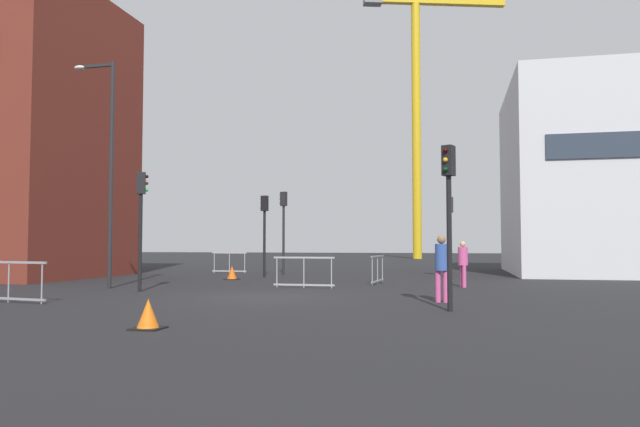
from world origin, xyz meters
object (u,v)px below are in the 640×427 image
(construction_crane, at_px, (418,91))
(pedestrian_waiting, at_px, (442,263))
(streetlamp_tall, at_px, (107,156))
(traffic_light_crosswalk, at_px, (450,223))
(traffic_cone_striped, at_px, (148,315))
(traffic_light_verge, at_px, (141,211))
(traffic_light_near, at_px, (449,199))
(traffic_light_median, at_px, (264,222))
(traffic_cone_on_verge, at_px, (232,273))
(pedestrian_walking, at_px, (463,261))
(traffic_light_far, at_px, (283,219))

(construction_crane, xyz_separation_m, pedestrian_waiting, (2.95, -44.31, -16.02))
(streetlamp_tall, xyz_separation_m, traffic_light_crosswalk, (11.61, 9.12, -2.11))
(construction_crane, distance_m, traffic_cone_striped, 53.18)
(traffic_light_crosswalk, bearing_deg, pedestrian_waiting, -90.98)
(construction_crane, xyz_separation_m, streetlamp_tall, (-8.46, -41.87, -12.47))
(traffic_light_verge, height_order, traffic_light_near, traffic_light_verge)
(traffic_light_verge, height_order, traffic_light_median, traffic_light_verge)
(traffic_light_verge, bearing_deg, traffic_cone_striped, -59.61)
(construction_crane, distance_m, pedestrian_waiting, 47.21)
(traffic_cone_on_verge, bearing_deg, pedestrian_walking, -14.66)
(traffic_light_median, xyz_separation_m, pedestrian_walking, (8.77, -4.39, -1.58))
(streetlamp_tall, xyz_separation_m, traffic_light_median, (3.28, 7.58, -2.05))
(traffic_light_near, bearing_deg, traffic_cone_striped, -142.51)
(streetlamp_tall, xyz_separation_m, traffic_light_verge, (1.88, -0.99, -1.99))
(traffic_light_verge, bearing_deg, traffic_cone_on_verge, 85.18)
(traffic_light_verge, distance_m, traffic_cone_on_verge, 7.11)
(traffic_light_crosswalk, distance_m, pedestrian_waiting, 11.66)
(traffic_light_far, height_order, traffic_cone_on_verge, traffic_light_far)
(traffic_cone_striped, bearing_deg, streetlamp_tall, 126.45)
(traffic_light_verge, height_order, traffic_cone_striped, traffic_light_verge)
(traffic_light_crosswalk, bearing_deg, traffic_cone_on_verge, -159.55)
(streetlamp_tall, distance_m, pedestrian_walking, 12.99)
(traffic_light_near, distance_m, traffic_light_median, 14.66)
(traffic_light_crosswalk, bearing_deg, pedestrian_walking, -85.73)
(traffic_light_crosswalk, relative_size, traffic_light_far, 0.89)
(traffic_cone_on_verge, bearing_deg, pedestrian_waiting, -42.26)
(construction_crane, height_order, traffic_light_far, construction_crane)
(pedestrian_waiting, height_order, traffic_cone_on_verge, pedestrian_waiting)
(pedestrian_walking, bearing_deg, streetlamp_tall, -165.16)
(traffic_light_median, bearing_deg, traffic_light_crosswalk, 10.47)
(traffic_light_far, distance_m, traffic_cone_on_verge, 4.87)
(traffic_light_far, height_order, pedestrian_waiting, traffic_light_far)
(pedestrian_waiting, bearing_deg, pedestrian_walking, 83.52)
(traffic_light_far, bearing_deg, traffic_light_crosswalk, -4.45)
(streetlamp_tall, bearing_deg, traffic_light_verge, -27.77)
(traffic_cone_striped, bearing_deg, pedestrian_waiting, 50.13)
(pedestrian_waiting, height_order, traffic_cone_striped, pedestrian_waiting)
(traffic_light_crosswalk, height_order, traffic_light_near, traffic_light_near)
(traffic_light_far, relative_size, pedestrian_walking, 2.52)
(pedestrian_walking, bearing_deg, traffic_cone_on_verge, 165.34)
(traffic_light_far, bearing_deg, pedestrian_walking, -37.69)
(pedestrian_walking, bearing_deg, traffic_light_far, 142.31)
(construction_crane, relative_size, traffic_light_far, 6.58)
(traffic_light_verge, xyz_separation_m, traffic_light_median, (1.40, 8.57, -0.07))
(traffic_light_crosswalk, bearing_deg, traffic_light_median, -169.53)
(traffic_light_crosswalk, bearing_deg, traffic_light_verge, -133.89)
(traffic_light_verge, bearing_deg, traffic_light_median, 80.72)
(traffic_light_near, height_order, traffic_light_median, traffic_light_near)
(streetlamp_tall, height_order, traffic_light_verge, streetlamp_tall)
(traffic_light_crosswalk, height_order, traffic_light_far, traffic_light_far)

